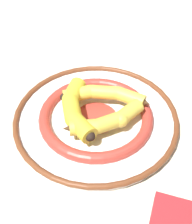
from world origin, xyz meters
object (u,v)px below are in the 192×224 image
at_px(decorative_bowl, 96,118).
at_px(banana_c, 106,95).
at_px(banana_a, 75,108).
at_px(banana_b, 106,121).

bearing_deg(decorative_bowl, banana_c, -112.99).
xyz_separation_m(decorative_bowl, banana_a, (0.05, 0.01, 0.04)).
distance_m(decorative_bowl, banana_b, 0.06).
distance_m(banana_b, banana_c, 0.09).
height_order(banana_b, banana_c, banana_b).
relative_size(banana_a, banana_c, 0.92).
bearing_deg(banana_c, decorative_bowl, 67.50).
bearing_deg(banana_c, banana_a, 39.61).
bearing_deg(banana_b, banana_c, 65.06).
distance_m(decorative_bowl, banana_a, 0.06).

